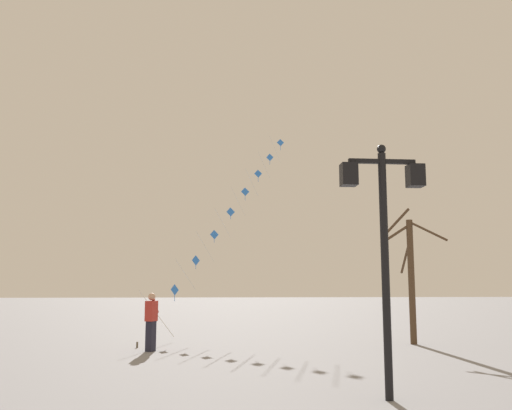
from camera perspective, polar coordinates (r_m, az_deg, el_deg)
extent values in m
plane|color=gray|center=(22.26, -6.09, -13.08)|extent=(160.00, 160.00, 0.00)
cylinder|color=black|center=(10.14, 12.91, -6.71)|extent=(0.14, 0.14, 4.27)
sphere|color=black|center=(10.43, 12.52, 5.53)|extent=(0.16, 0.16, 0.16)
cube|color=black|center=(10.38, 12.56, 4.30)|extent=(1.21, 0.08, 0.08)
cube|color=black|center=(10.16, 9.33, 3.04)|extent=(0.28, 0.28, 0.40)
cube|color=beige|center=(10.16, 9.33, 3.04)|extent=(0.19, 0.19, 0.30)
cube|color=black|center=(10.53, 15.76, 2.85)|extent=(0.28, 0.28, 0.40)
cube|color=beige|center=(10.53, 15.76, 2.85)|extent=(0.19, 0.19, 0.30)
cylinder|color=brown|center=(18.67, -11.89, -13.62)|extent=(0.06, 0.06, 0.18)
cylinder|color=silver|center=(19.45, -9.94, -10.80)|extent=(1.06, 1.82, 1.63)
cylinder|color=silver|center=(20.88, -7.11, -6.97)|extent=(0.73, 1.23, 1.10)
cylinder|color=silver|center=(22.12, -5.13, -4.24)|extent=(0.73, 1.23, 1.10)
cylinder|color=silver|center=(23.44, -3.37, -1.82)|extent=(0.73, 1.23, 1.10)
cylinder|color=silver|center=(24.81, -1.82, 0.35)|extent=(0.73, 1.23, 1.10)
cylinder|color=silver|center=(26.23, -0.43, 2.29)|extent=(0.73, 1.23, 1.10)
cylinder|color=silver|center=(27.69, 0.82, 4.02)|extent=(0.73, 1.23, 1.10)
cylinder|color=silver|center=(29.19, 1.95, 5.58)|extent=(0.73, 1.23, 1.10)
cube|color=blue|center=(20.28, -8.19, -8.45)|extent=(0.30, 0.26, 0.38)
cylinder|color=blue|center=(20.29, -8.21, -9.21)|extent=(0.04, 0.04, 0.26)
cube|color=blue|center=(21.49, -6.09, -5.57)|extent=(0.30, 0.25, 0.38)
cylinder|color=blue|center=(21.48, -6.09, -6.18)|extent=(0.03, 0.03, 0.18)
cube|color=blue|center=(22.77, -4.22, -3.00)|extent=(0.34, 0.19, 0.38)
cylinder|color=blue|center=(22.75, -4.23, -3.58)|extent=(0.02, 0.02, 0.18)
cube|color=blue|center=(24.12, -2.57, -0.70)|extent=(0.36, 0.15, 0.38)
cylinder|color=blue|center=(24.09, -2.58, -1.24)|extent=(0.03, 0.04, 0.18)
cube|color=blue|center=(25.52, -1.10, 1.35)|extent=(0.37, 0.12, 0.38)
cylinder|color=blue|center=(25.47, -1.10, 0.75)|extent=(0.02, 0.03, 0.25)
cube|color=blue|center=(26.96, 0.22, 3.18)|extent=(0.36, 0.14, 0.38)
cylinder|color=blue|center=(26.90, 0.22, 2.62)|extent=(0.03, 0.06, 0.26)
cube|color=blue|center=(28.44, 1.40, 4.82)|extent=(0.35, 0.18, 0.38)
cylinder|color=blue|center=(28.38, 1.40, 4.31)|extent=(0.03, 0.05, 0.24)
cube|color=blue|center=(29.95, 2.48, 6.30)|extent=(0.37, 0.12, 0.38)
cylinder|color=blue|center=(29.88, 2.48, 5.79)|extent=(0.03, 0.06, 0.27)
cube|color=#1E1E2D|center=(17.52, -10.56, -12.84)|extent=(0.30, 0.35, 0.90)
cube|color=#B22D26|center=(17.47, -10.49, -10.45)|extent=(0.37, 0.44, 0.60)
sphere|color=tan|center=(17.46, -10.46, -9.08)|extent=(0.22, 0.22, 0.22)
cylinder|color=#B22D26|center=(17.66, -10.13, -9.89)|extent=(0.24, 0.39, 0.50)
cylinder|color=#4C3826|center=(19.98, 15.40, -7.41)|extent=(0.22, 0.22, 4.17)
cylinder|color=#4C3826|center=(20.46, 14.85, -5.04)|extent=(0.09, 1.04, 1.15)
cylinder|color=#4C3826|center=(20.31, 14.07, -1.57)|extent=(0.70, 0.75, 0.84)
cylinder|color=#4C3826|center=(19.78, 16.92, -2.51)|extent=(0.98, 1.03, 0.77)
cylinder|color=#4C3826|center=(19.95, 14.11, -2.69)|extent=(0.85, 0.15, 0.59)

